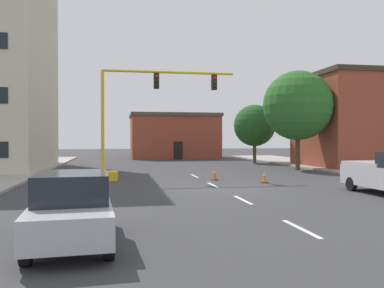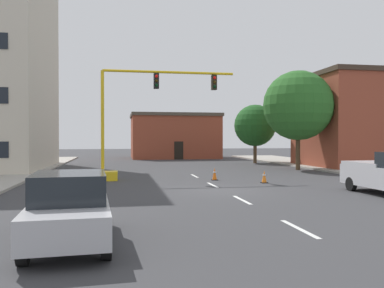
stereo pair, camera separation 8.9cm
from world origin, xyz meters
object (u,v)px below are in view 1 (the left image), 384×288
at_px(sedan_silver_near_left, 72,208).
at_px(traffic_cone_roadside_a, 264,177).
at_px(tree_right_mid, 298,106).
at_px(traffic_cone_roadside_b, 215,174).
at_px(tree_right_far, 255,126).
at_px(traffic_signal_gantry, 122,144).

xyz_separation_m(sedan_silver_near_left, traffic_cone_roadside_a, (9.45, 12.03, -0.53)).
distance_m(tree_right_mid, traffic_cone_roadside_b, 11.90).
distance_m(tree_right_mid, tree_right_far, 9.58).
xyz_separation_m(tree_right_far, traffic_cone_roadside_a, (-5.70, -18.20, -3.56)).
bearing_deg(traffic_signal_gantry, sedan_silver_near_left, -95.11).
distance_m(traffic_signal_gantry, tree_right_mid, 15.56).
bearing_deg(tree_right_far, traffic_cone_roadside_a, -107.39).
relative_size(sedan_silver_near_left, traffic_cone_roadside_b, 5.88).
relative_size(sedan_silver_near_left, traffic_cone_roadside_a, 6.24).
bearing_deg(tree_right_mid, traffic_cone_roadside_b, -142.11).
xyz_separation_m(traffic_signal_gantry, traffic_cone_roadside_a, (8.10, -3.10, -1.89)).
bearing_deg(tree_right_far, traffic_cone_roadside_b, -116.83).
distance_m(tree_right_mid, sedan_silver_near_left, 26.29).
bearing_deg(tree_right_mid, sedan_silver_near_left, -126.86).
bearing_deg(sedan_silver_near_left, traffic_signal_gantry, 84.89).
height_order(tree_right_far, traffic_cone_roadside_a, tree_right_far).
bearing_deg(traffic_signal_gantry, traffic_cone_roadside_b, -10.64).
distance_m(sedan_silver_near_left, traffic_cone_roadside_a, 15.30).
xyz_separation_m(tree_right_mid, tree_right_far, (-0.40, 9.48, -1.33)).
xyz_separation_m(tree_right_mid, traffic_cone_roadside_b, (-8.57, -6.67, -4.87)).
bearing_deg(sedan_silver_near_left, tree_right_far, 63.38).
height_order(tree_right_far, traffic_cone_roadside_b, tree_right_far).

